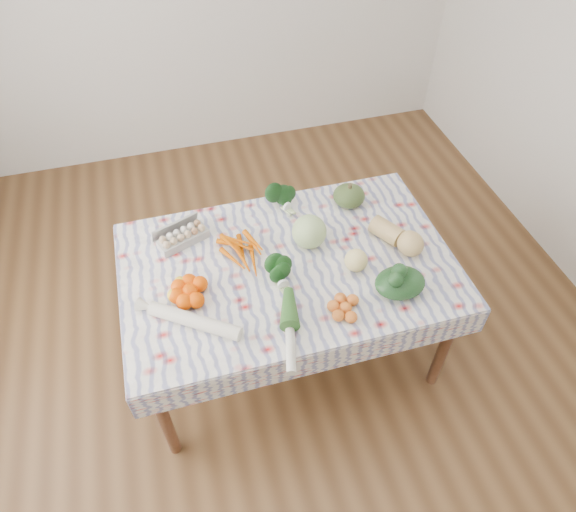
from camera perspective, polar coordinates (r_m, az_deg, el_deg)
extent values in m
plane|color=brown|center=(3.18, 0.00, -10.11)|extent=(4.50, 4.50, 0.00)
cube|color=brown|center=(2.60, 0.00, -1.35)|extent=(1.60, 1.00, 0.04)
cylinder|color=brown|center=(2.63, -13.61, -17.11)|extent=(0.06, 0.06, 0.71)
cylinder|color=brown|center=(2.88, 17.01, -9.56)|extent=(0.06, 0.06, 0.71)
cylinder|color=brown|center=(3.14, -15.39, -2.81)|extent=(0.06, 0.06, 0.71)
cylinder|color=brown|center=(3.35, 10.19, 2.42)|extent=(0.06, 0.06, 0.71)
cube|color=white|center=(2.58, 0.00, -0.97)|extent=(1.66, 1.06, 0.01)
cube|color=#ADADA7|center=(2.71, -11.59, 2.04)|extent=(0.28, 0.19, 0.07)
cube|color=#D35A00|center=(2.60, -4.91, 0.30)|extent=(0.30, 0.29, 0.04)
ellipsoid|color=#113411|center=(2.83, -0.63, 6.37)|extent=(0.18, 0.17, 0.12)
ellipsoid|color=#405627|center=(2.88, 6.79, 6.67)|extent=(0.23, 0.23, 0.12)
sphere|color=#AACD7F|center=(2.61, 2.37, 2.71)|extent=(0.21, 0.21, 0.18)
ellipsoid|color=tan|center=(2.68, 12.10, 2.30)|extent=(0.26, 0.32, 0.13)
cube|color=#FF5100|center=(2.45, -10.86, -3.88)|extent=(0.31, 0.31, 0.08)
ellipsoid|color=#144114|center=(2.46, -0.83, -2.15)|extent=(0.14, 0.14, 0.10)
cube|color=orange|center=(2.38, 6.43, -5.66)|extent=(0.26, 0.26, 0.06)
sphere|color=#F5E185|center=(2.53, 7.57, -0.48)|extent=(0.14, 0.14, 0.12)
ellipsoid|color=#173618|center=(2.48, 12.33, -2.91)|extent=(0.30, 0.28, 0.11)
cylinder|color=white|center=(2.35, -10.33, -7.11)|extent=(0.42, 0.32, 0.07)
cylinder|color=silver|center=(2.29, 0.21, -8.40)|extent=(0.15, 0.41, 0.05)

